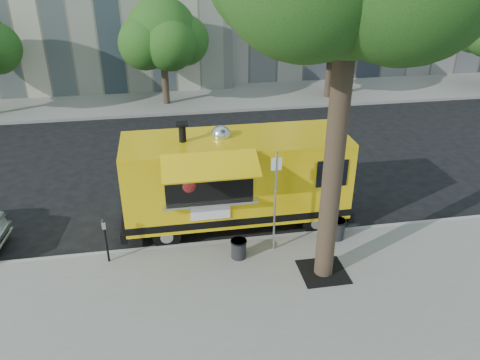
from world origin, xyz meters
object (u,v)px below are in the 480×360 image
(sign_post, at_px, (275,196))
(parking_meter, at_px, (105,235))
(far_tree_c, at_px, (332,32))
(trash_bin_right, at_px, (337,228))
(far_tree_b, at_px, (162,33))
(trash_bin_left, at_px, (239,248))
(food_truck, at_px, (235,178))

(sign_post, xyz_separation_m, parking_meter, (-4.55, 0.20, -0.87))
(far_tree_c, distance_m, trash_bin_right, 14.80)
(far_tree_c, bearing_deg, far_tree_b, 178.09)
(far_tree_b, relative_size, sign_post, 1.83)
(trash_bin_left, bearing_deg, sign_post, 11.84)
(parking_meter, bearing_deg, trash_bin_right, 0.30)
(sign_post, bearing_deg, food_truck, 115.31)
(far_tree_b, xyz_separation_m, parking_meter, (-2.00, -14.05, -2.85))
(parking_meter, bearing_deg, sign_post, -2.52)
(trash_bin_left, xyz_separation_m, trash_bin_right, (2.98, 0.45, 0.03))
(far_tree_b, distance_m, trash_bin_left, 14.94)
(food_truck, bearing_deg, trash_bin_left, -96.42)
(far_tree_b, bearing_deg, parking_meter, -98.10)
(parking_meter, bearing_deg, far_tree_c, 51.34)
(far_tree_c, xyz_separation_m, parking_meter, (-11.00, -13.75, -2.74))
(far_tree_c, relative_size, trash_bin_right, 8.66)
(trash_bin_left, bearing_deg, far_tree_b, 96.00)
(far_tree_c, xyz_separation_m, trash_bin_left, (-7.48, -14.17, -3.28))
(far_tree_b, bearing_deg, far_tree_c, -1.91)
(parking_meter, xyz_separation_m, food_truck, (3.74, 1.52, 0.63))
(food_truck, xyz_separation_m, trash_bin_left, (-0.22, -1.94, -1.17))
(far_tree_c, xyz_separation_m, sign_post, (-6.45, -13.95, -1.87))
(sign_post, bearing_deg, trash_bin_right, 6.85)
(far_tree_b, height_order, trash_bin_left, far_tree_b)
(far_tree_b, relative_size, trash_bin_left, 10.17)
(far_tree_b, height_order, trash_bin_right, far_tree_b)
(far_tree_b, distance_m, trash_bin_right, 15.10)
(sign_post, xyz_separation_m, trash_bin_right, (1.95, 0.23, -1.38))
(food_truck, distance_m, trash_bin_left, 2.27)
(parking_meter, relative_size, food_truck, 0.19)
(trash_bin_left, distance_m, trash_bin_right, 3.01)
(sign_post, distance_m, food_truck, 1.92)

